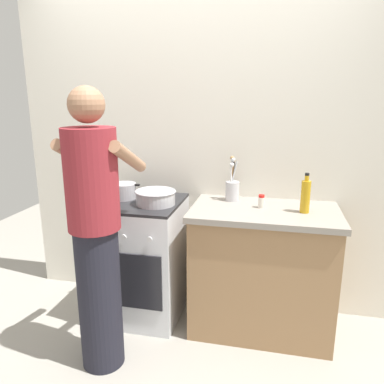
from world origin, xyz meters
The scene contains 10 objects.
ground centered at (0.00, 0.00, 0.00)m, with size 6.00×6.00×0.00m, color gray.
back_wall centered at (0.20, 0.50, 1.25)m, with size 3.20×0.10×2.50m.
countertop centered at (0.55, 0.15, 0.45)m, with size 1.00×0.60×0.90m.
stove_range centered at (-0.35, 0.15, 0.45)m, with size 0.60×0.62×0.90m.
pot centered at (-0.49, 0.20, 0.96)m, with size 0.25×0.19×0.12m.
mixing_bowl centered at (-0.21, 0.10, 0.95)m, with size 0.29×0.29×0.10m.
utensil_crock centered at (0.31, 0.33, 0.99)m, with size 0.10×0.10×0.33m.
spice_bottle centered at (0.52, 0.18, 0.94)m, with size 0.04×0.04×0.09m.
oil_bottle centered at (0.81, 0.14, 1.01)m, with size 0.06×0.06×0.26m.
person centered at (-0.40, -0.44, 0.86)m, with size 0.41×0.50×1.70m.
Camera 1 is at (0.59, -2.30, 1.64)m, focal length 34.64 mm.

